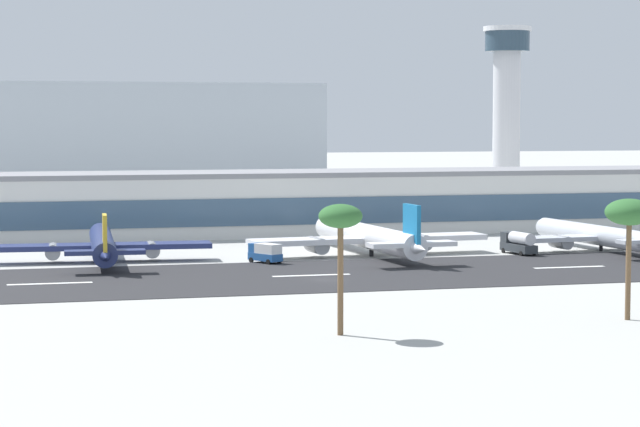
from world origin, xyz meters
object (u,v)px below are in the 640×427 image
(service_box_truck_1, at_px, (265,252))
(control_tower, at_px, (507,105))
(service_fuel_truck_0, at_px, (519,243))
(palm_tree_0, at_px, (629,215))
(palm_tree_1, at_px, (341,221))
(terminal_building, at_px, (307,202))
(airliner_gold_tail_gate_0, at_px, (103,245))
(distant_hotel_block, at_px, (102,145))
(airliner_black_tail_gate_2, at_px, (600,236))
(airliner_blue_tail_gate_1, at_px, (371,238))

(service_box_truck_1, bearing_deg, control_tower, -70.38)
(control_tower, xyz_separation_m, service_fuel_truck_0, (-36.36, -92.39, -25.03))
(control_tower, relative_size, palm_tree_0, 3.27)
(control_tower, distance_m, palm_tree_1, 187.93)
(terminal_building, height_order, airliner_gold_tail_gate_0, terminal_building)
(palm_tree_0, bearing_deg, distant_hotel_block, 101.26)
(distant_hotel_block, bearing_deg, palm_tree_1, -88.04)
(control_tower, relative_size, palm_tree_1, 3.25)
(airliner_gold_tail_gate_0, distance_m, airliner_black_tail_gate_2, 87.82)
(airliner_blue_tail_gate_1, distance_m, service_box_truck_1, 20.76)
(distant_hotel_block, distance_m, service_fuel_truck_0, 157.07)
(distant_hotel_block, bearing_deg, palm_tree_0, -78.74)
(airliner_gold_tail_gate_0, bearing_deg, palm_tree_1, -162.67)
(service_fuel_truck_0, height_order, palm_tree_1, palm_tree_1)
(airliner_black_tail_gate_2, relative_size, service_box_truck_1, 6.38)
(airliner_black_tail_gate_2, relative_size, service_fuel_truck_0, 4.66)
(airliner_gold_tail_gate_0, relative_size, airliner_blue_tail_gate_1, 0.91)
(terminal_building, relative_size, service_box_truck_1, 33.00)
(service_box_truck_1, relative_size, palm_tree_1, 0.45)
(service_box_truck_1, bearing_deg, airliner_gold_tail_gate_0, 43.97)
(distant_hotel_block, xyz_separation_m, airliner_gold_tail_gate_0, (-11.65, -139.44, -13.68))
(service_fuel_truck_0, relative_size, service_box_truck_1, 1.37)
(service_fuel_truck_0, bearing_deg, terminal_building, 19.46)
(palm_tree_1, bearing_deg, service_fuel_truck_0, 54.27)
(distant_hotel_block, bearing_deg, airliner_gold_tail_gate_0, -94.77)
(airliner_black_tail_gate_2, height_order, service_fuel_truck_0, airliner_black_tail_gate_2)
(airliner_gold_tail_gate_0, height_order, service_fuel_truck_0, airliner_gold_tail_gate_0)
(control_tower, distance_m, distant_hotel_block, 109.81)
(control_tower, relative_size, service_fuel_truck_0, 5.31)
(airliner_gold_tail_gate_0, xyz_separation_m, airliner_black_tail_gate_2, (87.74, -3.59, -0.18))
(airliner_gold_tail_gate_0, xyz_separation_m, service_box_truck_1, (25.64, -7.60, -1.12))
(distant_hotel_block, xyz_separation_m, palm_tree_0, (42.89, -215.43, -4.20))
(palm_tree_1, bearing_deg, terminal_building, 77.77)
(terminal_building, relative_size, palm_tree_0, 14.82)
(terminal_building, distance_m, service_fuel_truck_0, 56.24)
(palm_tree_1, bearing_deg, distant_hotel_block, 91.96)
(service_fuel_truck_0, bearing_deg, palm_tree_1, 136.42)
(control_tower, distance_m, airliner_gold_tail_gate_0, 140.71)
(terminal_building, relative_size, distant_hotel_block, 1.81)
(airliner_black_tail_gate_2, bearing_deg, service_fuel_truck_0, 89.63)
(airliner_blue_tail_gate_1, distance_m, palm_tree_1, 81.10)
(terminal_building, xyz_separation_m, airliner_gold_tail_gate_0, (-45.62, -44.70, -3.55))
(terminal_building, height_order, airliner_black_tail_gate_2, terminal_building)
(terminal_building, bearing_deg, distant_hotel_block, 109.73)
(service_fuel_truck_0, bearing_deg, service_box_truck_1, 85.26)
(distant_hotel_block, height_order, palm_tree_1, distant_hotel_block)
(airliner_gold_tail_gate_0, relative_size, airliner_black_tail_gate_2, 1.07)
(airliner_blue_tail_gate_1, bearing_deg, control_tower, -39.72)
(airliner_gold_tail_gate_0, height_order, palm_tree_1, palm_tree_1)
(distant_hotel_block, bearing_deg, airliner_black_tail_gate_2, -61.99)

